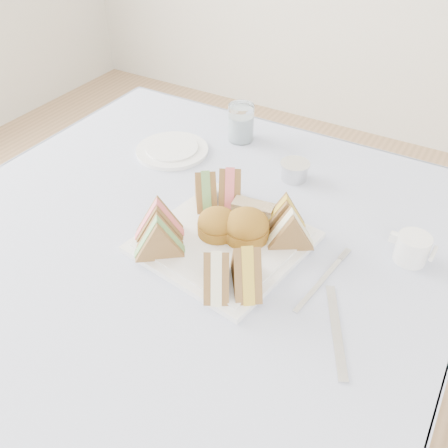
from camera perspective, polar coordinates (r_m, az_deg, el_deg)
The scene contains 21 objects.
floor at distance 1.56m, azimuth -3.10°, elevation -22.53°, with size 4.00×4.00×0.00m, color #9E7751.
table at distance 1.25m, azimuth -3.69°, elevation -14.37°, with size 0.90×0.90×0.74m, color brown.
tablecloth at distance 0.98m, azimuth -4.57°, elevation -1.18°, with size 1.02×1.02×0.01m, color #ACB2CA.
serving_plate at distance 0.95m, azimuth -0.00°, elevation -2.08°, with size 0.28×0.28×0.01m, color white.
sandwich_fl_a at distance 0.93m, azimuth -7.49°, elevation 0.62°, with size 0.09×0.04×0.08m, color brown, non-canonical shape.
sandwich_fl_b at distance 0.90m, azimuth -7.48°, elevation -1.36°, with size 0.09×0.04×0.08m, color brown, non-canonical shape.
sandwich_fr_a at distance 0.83m, azimuth 2.59°, elevation -4.80°, with size 0.10×0.04×0.09m, color brown, non-canonical shape.
sandwich_fr_b at distance 0.83m, azimuth -0.85°, elevation -5.20°, with size 0.09×0.04×0.08m, color brown, non-canonical shape.
sandwich_bl_a at distance 1.01m, azimuth -2.12°, elevation 4.20°, with size 0.09×0.04×0.08m, color brown, non-canonical shape.
sandwich_bl_b at distance 1.01m, azimuth 0.69°, elevation 4.46°, with size 0.09×0.04×0.08m, color brown, non-canonical shape.
sandwich_br_a at distance 0.92m, azimuth 7.63°, elevation -0.42°, with size 0.09×0.04×0.08m, color brown, non-canonical shape.
sandwich_br_b at distance 0.96m, azimuth 7.00°, elevation 1.34°, with size 0.08×0.04×0.07m, color brown, non-canonical shape.
scone_left at distance 0.94m, azimuth -0.75°, elevation 0.05°, with size 0.08×0.08×0.05m, color #996915.
scone_right at distance 0.93m, azimuth 2.59°, elevation -0.29°, with size 0.09×0.09×0.06m, color #996915.
pastry_slice at distance 0.98m, azimuth 3.34°, elevation 1.43°, with size 0.08×0.03×0.04m, color beige.
side_plate at distance 1.23m, azimuth -5.94°, elevation 8.37°, with size 0.18×0.18×0.01m, color white.
water_glass at distance 1.26m, azimuth 1.95°, elevation 11.49°, with size 0.06×0.06×0.09m, color white.
tea_strainer at distance 1.13m, azimuth 8.06°, elevation 5.94°, with size 0.07×0.07×0.04m, color silver.
knife at distance 0.82m, azimuth 12.69°, elevation -11.74°, with size 0.02×0.19×0.00m, color silver.
fork at distance 0.89m, azimuth 10.78°, elevation -6.81°, with size 0.01×0.16×0.00m, color silver.
creamer_jug at distance 0.96m, azimuth 20.71°, elevation -2.63°, with size 0.06×0.06×0.05m, color white.
Camera 1 is at (0.45, -0.61, 1.37)m, focal length 40.00 mm.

